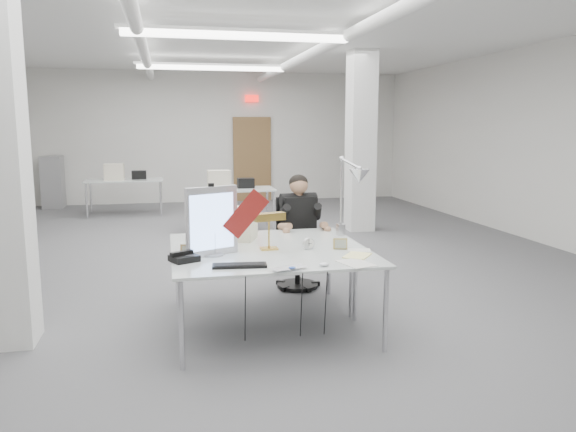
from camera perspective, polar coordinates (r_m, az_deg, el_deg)
name	(u,v)px	position (r m, az deg, el deg)	size (l,w,h in m)	color
room_shell	(241,141)	(7.31, -4.79, 7.61)	(10.04, 14.04, 3.24)	#525255
desk_main	(278,261)	(4.84, -1.02, -4.55)	(1.80, 0.90, 0.03)	silver
desk_second	(261,240)	(5.71, -2.77, -2.45)	(1.80, 0.90, 0.03)	silver
bg_desk_a	(230,190)	(10.24, -5.89, 2.69)	(1.60, 0.80, 0.03)	silver
bg_desk_b	(124,180)	(12.40, -16.28, 3.50)	(1.60, 0.80, 0.03)	silver
filing_cabinet	(53,182)	(14.07, -22.78, 3.20)	(0.45, 0.55, 1.20)	gray
office_chair	(298,248)	(6.56, 0.98, -3.25)	(0.47, 0.47, 0.96)	black
seated_person	(299,213)	(6.43, 1.09, 0.31)	(0.43, 0.53, 0.80)	black
monitor	(212,221)	(4.97, -7.74, -0.53)	(0.49, 0.05, 0.61)	silver
pennant	(246,214)	(4.95, -4.30, 0.22)	(0.44, 0.01, 0.18)	maroon
keyboard	(240,266)	(4.60, -4.94, -5.03)	(0.44, 0.15, 0.02)	black
laptop	(292,270)	(4.44, 0.43, -5.48)	(0.29, 0.19, 0.02)	silver
mouse	(324,264)	(4.60, 3.68, -4.94)	(0.08, 0.05, 0.03)	silver
bankers_lamp	(269,233)	(5.18, -1.95, -1.75)	(0.27, 0.11, 0.31)	gold
desk_phone	(184,258)	(4.84, -10.50, -4.25)	(0.21, 0.19, 0.05)	black
picture_frame_left	(188,250)	(5.01, -10.13, -3.45)	(0.13, 0.01, 0.11)	#A68047
picture_frame_right	(340,244)	(5.23, 5.33, -2.83)	(0.13, 0.01, 0.10)	tan
desk_clock	(309,244)	(5.22, 2.10, -2.84)	(0.11, 0.11, 0.03)	#B9B9BE
paper_stack_a	(356,263)	(4.72, 6.91, -4.79)	(0.22, 0.31, 0.01)	silver
paper_stack_b	(357,256)	(4.99, 7.05, -4.01)	(0.20, 0.27, 0.01)	#FFF598
paper_stack_c	(359,250)	(5.20, 7.22, -3.47)	(0.21, 0.15, 0.01)	silver
beige_monitor	(238,224)	(5.65, -5.15, -0.79)	(0.34, 0.32, 0.32)	beige
architect_lamp	(349,191)	(5.60, 6.21, 2.52)	(0.26, 0.77, 0.98)	silver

